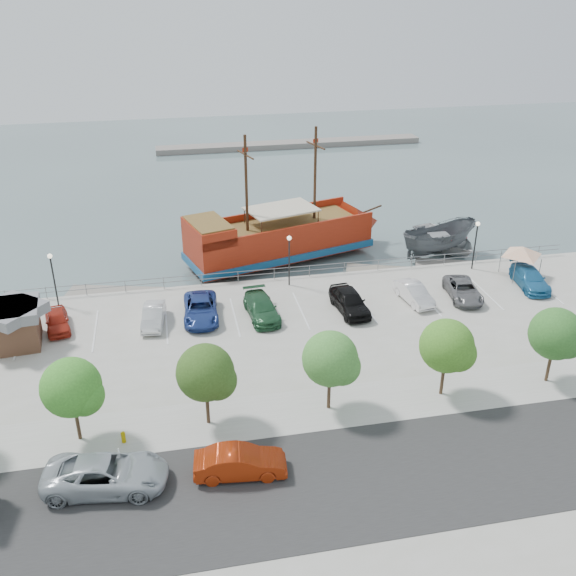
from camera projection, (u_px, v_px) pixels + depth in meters
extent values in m
plane|color=#4A595B|center=(307.00, 335.00, 46.90)|extent=(160.00, 160.00, 0.00)
cube|color=#9C9A8C|center=(413.00, 565.00, 28.28)|extent=(100.00, 58.00, 1.20)
cube|color=#282828|center=(377.00, 476.00, 32.40)|extent=(100.00, 8.00, 0.04)
cube|color=#9F9C97|center=(345.00, 406.00, 37.67)|extent=(100.00, 4.00, 0.05)
cylinder|color=slate|center=(286.00, 268.00, 52.89)|extent=(50.00, 0.06, 0.06)
cylinder|color=slate|center=(286.00, 272.00, 53.06)|extent=(50.00, 0.06, 0.06)
cube|color=gray|center=(290.00, 144.00, 96.79)|extent=(40.00, 3.00, 0.80)
cube|color=maroon|center=(279.00, 240.00, 58.31)|extent=(17.44, 9.70, 2.70)
cube|color=navy|center=(279.00, 249.00, 58.70)|extent=(17.82, 10.09, 0.62)
cone|color=maroon|center=(363.00, 223.00, 62.14)|extent=(4.61, 5.73, 4.99)
cube|color=maroon|center=(209.00, 231.00, 54.56)|extent=(4.46, 5.87, 1.46)
cube|color=brown|center=(208.00, 222.00, 54.21)|extent=(4.15, 5.41, 0.12)
cube|color=brown|center=(284.00, 224.00, 57.90)|extent=(14.27, 8.22, 0.16)
cube|color=maroon|center=(267.00, 214.00, 59.53)|extent=(16.02, 4.91, 0.73)
cube|color=maroon|center=(292.00, 231.00, 55.57)|extent=(16.02, 4.91, 0.73)
cylinder|color=#382111|center=(315.00, 174.00, 57.34)|extent=(0.31, 0.31, 8.53)
cylinder|color=#382111|center=(246.00, 185.00, 54.51)|extent=(0.31, 0.31, 8.53)
cylinder|color=#382111|center=(316.00, 145.00, 56.18)|extent=(1.02, 3.03, 0.15)
cylinder|color=#382111|center=(245.00, 155.00, 53.36)|extent=(1.02, 3.03, 0.15)
cube|color=beige|center=(281.00, 209.00, 57.10)|extent=(6.91, 5.50, 0.12)
cylinder|color=#382111|center=(370.00, 210.00, 61.89)|extent=(2.53, 0.89, 0.62)
imported|color=#4F5559|center=(438.00, 242.00, 59.04)|extent=(8.28, 4.69, 3.02)
imported|color=silver|center=(445.00, 242.00, 60.95)|extent=(7.21, 8.76, 1.58)
cube|color=gray|center=(115.00, 294.00, 52.41)|extent=(8.00, 4.10, 0.44)
cube|color=gray|center=(382.00, 271.00, 56.48)|extent=(6.56, 3.82, 0.36)
cube|color=gray|center=(451.00, 265.00, 57.63)|extent=(6.53, 3.74, 0.36)
cube|color=brown|center=(14.00, 330.00, 43.32)|extent=(3.49, 3.49, 2.34)
cube|color=slate|center=(10.00, 311.00, 42.68)|extent=(3.95, 3.95, 0.74)
cylinder|color=slate|center=(500.00, 261.00, 54.01)|extent=(0.06, 0.06, 1.94)
cylinder|color=slate|center=(525.00, 259.00, 54.42)|extent=(0.06, 0.06, 1.94)
cylinder|color=slate|center=(514.00, 273.00, 52.00)|extent=(0.06, 0.06, 1.94)
cylinder|color=slate|center=(540.00, 270.00, 52.41)|extent=(0.06, 0.06, 1.94)
pyramid|color=white|center=(523.00, 247.00, 52.45)|extent=(3.72, 3.72, 0.79)
imported|color=#A2ABB0|center=(106.00, 474.00, 31.38)|extent=(6.37, 3.59, 1.68)
imported|color=#98270A|center=(240.00, 462.00, 32.21)|extent=(4.81, 2.10, 1.54)
cylinder|color=#BF9E03|center=(124.00, 438.00, 34.61)|extent=(0.23, 0.23, 0.59)
sphere|color=#BF9E03|center=(123.00, 434.00, 34.47)|extent=(0.25, 0.25, 0.25)
cylinder|color=black|center=(54.00, 282.00, 48.10)|extent=(0.12, 0.12, 4.00)
sphere|color=#FFF2CC|center=(50.00, 256.00, 47.17)|extent=(0.36, 0.36, 0.36)
cylinder|color=black|center=(289.00, 262.00, 51.28)|extent=(0.12, 0.12, 4.00)
sphere|color=#FFF2CC|center=(289.00, 238.00, 50.35)|extent=(0.36, 0.36, 0.36)
cylinder|color=black|center=(475.00, 247.00, 54.10)|extent=(0.12, 0.12, 4.00)
sphere|color=#FFF2CC|center=(478.00, 224.00, 53.17)|extent=(0.36, 0.36, 0.36)
cylinder|color=#473321|center=(78.00, 423.00, 34.54)|extent=(0.20, 0.20, 2.20)
sphere|color=#337522|center=(71.00, 387.00, 33.52)|extent=(3.20, 3.20, 3.20)
sphere|color=#337522|center=(84.00, 396.00, 33.54)|extent=(2.20, 2.20, 2.20)
cylinder|color=#473321|center=(208.00, 407.00, 35.77)|extent=(0.20, 0.20, 2.20)
sphere|color=#2B4918|center=(205.00, 372.00, 34.75)|extent=(3.20, 3.20, 3.20)
sphere|color=#2B4918|center=(217.00, 380.00, 34.77)|extent=(2.20, 2.20, 2.20)
cylinder|color=#473321|center=(329.00, 392.00, 37.01)|extent=(0.20, 0.20, 2.20)
sphere|color=#3A732C|center=(330.00, 359.00, 35.99)|extent=(3.20, 3.20, 3.20)
sphere|color=#3A732C|center=(342.00, 366.00, 36.01)|extent=(2.20, 2.20, 2.20)
cylinder|color=#473321|center=(442.00, 379.00, 38.25)|extent=(0.20, 0.20, 2.20)
sphere|color=#3A6F1E|center=(447.00, 346.00, 37.23)|extent=(3.20, 3.20, 3.20)
sphere|color=#3A6F1E|center=(458.00, 353.00, 37.25)|extent=(2.20, 2.20, 2.20)
cylinder|color=#473321|center=(549.00, 366.00, 39.48)|extent=(0.20, 0.20, 2.20)
sphere|color=#2B5D22|center=(556.00, 334.00, 38.46)|extent=(3.20, 3.20, 3.20)
sphere|color=#2B5D22|center=(566.00, 341.00, 38.48)|extent=(2.20, 2.20, 2.20)
imported|color=#B12A19|center=(57.00, 321.00, 45.48)|extent=(2.27, 4.14, 1.33)
imported|color=silver|center=(153.00, 316.00, 46.08)|extent=(1.88, 4.21, 1.34)
imported|color=navy|center=(201.00, 309.00, 46.89)|extent=(2.73, 5.44, 1.48)
imported|color=#265634|center=(262.00, 308.00, 47.07)|extent=(2.43, 5.16, 1.45)
imported|color=black|center=(350.00, 301.00, 47.81)|extent=(2.40, 5.07, 1.67)
imported|color=silver|center=(414.00, 293.00, 49.26)|extent=(2.10, 4.42, 1.40)
imported|color=slate|center=(463.00, 290.00, 49.83)|extent=(2.89, 5.07, 1.33)
imported|color=teal|center=(530.00, 278.00, 51.59)|extent=(2.66, 5.19, 1.44)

